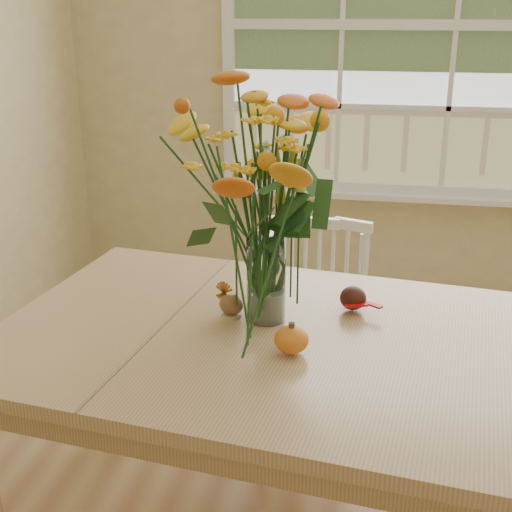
# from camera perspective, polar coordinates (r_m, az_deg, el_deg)

# --- Properties ---
(wall_back) EXTENTS (4.00, 0.02, 2.70)m
(wall_back) POSITION_cam_1_polar(r_m,az_deg,el_deg) (3.67, 15.99, 14.91)
(wall_back) COLOR tan
(wall_back) RESTS_ON floor
(window) EXTENTS (2.42, 0.12, 1.74)m
(window) POSITION_cam_1_polar(r_m,az_deg,el_deg) (3.63, 16.34, 17.70)
(window) COLOR silver
(window) RESTS_ON wall_back
(dining_table) EXTENTS (1.57, 1.22, 0.78)m
(dining_table) POSITION_cam_1_polar(r_m,az_deg,el_deg) (1.99, -0.10, -8.66)
(dining_table) COLOR tan
(dining_table) RESTS_ON floor
(windsor_chair) EXTENTS (0.41, 0.39, 0.86)m
(windsor_chair) POSITION_cam_1_polar(r_m,az_deg,el_deg) (2.70, 4.90, -5.34)
(windsor_chair) COLOR white
(windsor_chair) RESTS_ON floor
(flower_vase) EXTENTS (0.53, 0.53, 0.63)m
(flower_vase) POSITION_cam_1_polar(r_m,az_deg,el_deg) (1.89, 0.88, 5.26)
(flower_vase) COLOR white
(flower_vase) RESTS_ON dining_table
(pumpkin) EXTENTS (0.09, 0.09, 0.07)m
(pumpkin) POSITION_cam_1_polar(r_m,az_deg,el_deg) (1.82, 2.97, -7.08)
(pumpkin) COLOR orange
(pumpkin) RESTS_ON dining_table
(turkey_figurine) EXTENTS (0.09, 0.08, 0.09)m
(turkey_figurine) POSITION_cam_1_polar(r_m,az_deg,el_deg) (2.02, -2.10, -4.08)
(turkey_figurine) COLOR #CCB78C
(turkey_figurine) RESTS_ON dining_table
(dark_gourd) EXTENTS (0.13, 0.08, 0.07)m
(dark_gourd) POSITION_cam_1_polar(r_m,az_deg,el_deg) (2.08, 8.08, -3.59)
(dark_gourd) COLOR #38160F
(dark_gourd) RESTS_ON dining_table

